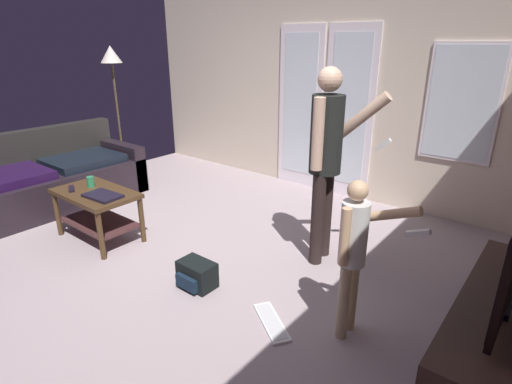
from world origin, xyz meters
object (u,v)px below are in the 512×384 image
(leather_couch, at_px, (46,182))
(tv_stand, at_px, (499,329))
(laptop_closed, at_px, (103,196))
(loose_keyboard, at_px, (271,322))
(tv_remote_black, at_px, (71,189))
(person_adult, at_px, (327,151))
(person_child, at_px, (354,246))
(floor_lamp, at_px, (112,68))
(coffee_table, at_px, (97,205))
(backpack, at_px, (196,275))
(cup_near_edge, at_px, (91,182))

(leather_couch, height_order, tv_stand, leather_couch)
(leather_couch, relative_size, laptop_closed, 6.07)
(leather_couch, height_order, loose_keyboard, leather_couch)
(loose_keyboard, height_order, tv_remote_black, tv_remote_black)
(person_adult, relative_size, tv_remote_black, 9.84)
(person_child, xyz_separation_m, loose_keyboard, (-0.45, -0.24, -0.65))
(loose_keyboard, distance_m, laptop_closed, 1.98)
(person_adult, relative_size, laptop_closed, 4.77)
(loose_keyboard, xyz_separation_m, tv_remote_black, (-2.34, -0.13, 0.50))
(leather_couch, relative_size, loose_keyboard, 4.85)
(floor_lamp, bearing_deg, coffee_table, -40.41)
(tv_stand, bearing_deg, person_adult, 165.07)
(leather_couch, distance_m, person_adult, 3.40)
(person_child, bearing_deg, loose_keyboard, -151.71)
(person_adult, xyz_separation_m, loose_keyboard, (0.20, -1.01, -0.99))
(backpack, xyz_separation_m, loose_keyboard, (0.75, 0.01, -0.09))
(coffee_table, height_order, cup_near_edge, cup_near_edge)
(laptop_closed, distance_m, tv_remote_black, 0.42)
(person_child, distance_m, floor_lamp, 4.39)
(loose_keyboard, height_order, laptop_closed, laptop_closed)
(person_child, height_order, cup_near_edge, person_child)
(tv_remote_black, bearing_deg, floor_lamp, 159.31)
(coffee_table, height_order, laptop_closed, laptop_closed)
(person_child, bearing_deg, floor_lamp, 165.15)
(tv_remote_black, bearing_deg, laptop_closed, 37.35)
(leather_couch, bearing_deg, tv_stand, 6.52)
(leather_couch, bearing_deg, laptop_closed, -5.32)
(tv_stand, xyz_separation_m, floor_lamp, (-4.98, 0.73, 1.32))
(person_child, height_order, loose_keyboard, person_child)
(coffee_table, relative_size, laptop_closed, 2.44)
(tv_stand, height_order, person_adult, person_adult)
(laptop_closed, bearing_deg, loose_keyboard, -3.02)
(coffee_table, bearing_deg, person_child, 5.70)
(tv_stand, distance_m, laptop_closed, 3.27)
(person_adult, relative_size, person_child, 1.54)
(coffee_table, bearing_deg, tv_remote_black, -151.81)
(backpack, bearing_deg, leather_couch, 178.02)
(cup_near_edge, bearing_deg, tv_stand, 9.33)
(leather_couch, distance_m, cup_near_edge, 1.15)
(leather_couch, height_order, laptop_closed, leather_couch)
(leather_couch, bearing_deg, cup_near_edge, -2.51)
(person_child, distance_m, loose_keyboard, 0.82)
(person_adult, distance_m, loose_keyboard, 1.43)
(loose_keyboard, relative_size, cup_near_edge, 4.19)
(person_child, bearing_deg, backpack, -168.28)
(cup_near_edge, bearing_deg, floor_lamp, 137.78)
(tv_stand, bearing_deg, cup_near_edge, -170.67)
(tv_stand, height_order, cup_near_edge, cup_near_edge)
(leather_couch, xyz_separation_m, backpack, (2.64, -0.09, -0.19))
(coffee_table, distance_m, person_child, 2.60)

